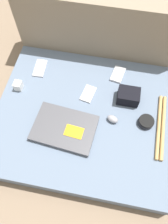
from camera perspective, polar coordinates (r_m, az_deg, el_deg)
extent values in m
plane|color=#7A6651|center=(1.24, 0.00, -2.80)|extent=(8.00, 8.00, 0.00)
cube|color=slate|center=(1.19, 0.00, -1.68)|extent=(0.93, 0.79, 0.11)
cube|color=#7F705B|center=(1.35, 4.28, 20.66)|extent=(0.93, 0.20, 0.46)
cube|color=#47474C|center=(1.10, -5.12, -4.21)|extent=(0.33, 0.24, 0.03)
cube|color=orange|center=(1.07, -2.64, -5.15)|extent=(0.10, 0.07, 0.00)
ellipsoid|color=gray|center=(1.12, 7.50, -1.83)|extent=(0.07, 0.06, 0.03)
cylinder|color=black|center=(1.15, 15.84, -2.60)|extent=(0.08, 0.08, 0.02)
cylinder|color=black|center=(1.14, 16.04, -2.25)|extent=(0.08, 0.08, 0.01)
cube|color=#B7B7BC|center=(1.20, 1.22, 4.78)|extent=(0.08, 0.11, 0.01)
cube|color=#B7B7BC|center=(1.33, -11.40, 11.17)|extent=(0.07, 0.13, 0.01)
cube|color=#B7B7BC|center=(1.29, 8.84, 9.67)|extent=(0.08, 0.12, 0.01)
cube|color=black|center=(1.18, 11.50, 4.09)|extent=(0.11, 0.09, 0.07)
cube|color=silver|center=(1.26, -16.81, 6.63)|extent=(0.04, 0.05, 0.05)
cylinder|color=tan|center=(1.17, 18.96, -3.43)|extent=(0.03, 0.36, 0.02)
cylinder|color=tan|center=(1.17, 19.97, -3.62)|extent=(0.03, 0.36, 0.02)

